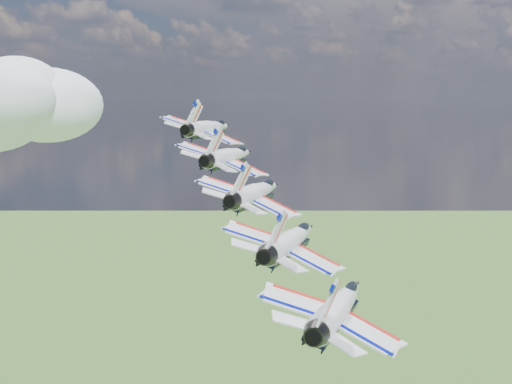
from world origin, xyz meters
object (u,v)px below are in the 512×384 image
at_px(jet_1, 230,156).
at_px(jet_3, 291,240).
at_px(jet_0, 209,128).
at_px(jet_4, 339,306).
at_px(jet_2, 256,192).

distance_m(jet_1, jet_3, 21.64).
bearing_deg(jet_3, jet_1, 125.75).
distance_m(jet_0, jet_1, 10.82).
xyz_separation_m(jet_0, jet_4, (28.08, -31.11, -10.80)).
bearing_deg(jet_0, jet_3, -54.25).
bearing_deg(jet_2, jet_3, -54.25).
height_order(jet_2, jet_3, jet_2).
height_order(jet_0, jet_3, jet_0).
height_order(jet_1, jet_2, jet_1).
distance_m(jet_0, jet_3, 32.46).
relative_size(jet_2, jet_4, 1.00).
bearing_deg(jet_3, jet_2, 125.75).
bearing_deg(jet_2, jet_4, -54.25).
bearing_deg(jet_2, jet_0, 125.75).
bearing_deg(jet_0, jet_2, -54.25).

